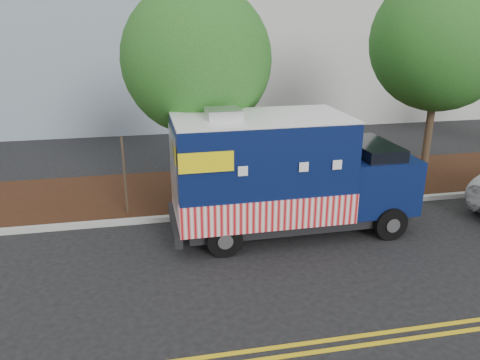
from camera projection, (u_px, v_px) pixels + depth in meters
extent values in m
plane|color=black|center=(233.00, 237.00, 12.35)|extent=(120.00, 120.00, 0.00)
cube|color=#9E9E99|center=(225.00, 214.00, 13.62)|extent=(120.00, 0.18, 0.15)
cube|color=black|center=(214.00, 189.00, 15.56)|extent=(120.00, 4.00, 0.15)
cube|color=gold|center=(280.00, 347.00, 8.23)|extent=(120.00, 0.10, 0.01)
cube|color=gold|center=(284.00, 356.00, 7.99)|extent=(120.00, 0.10, 0.01)
cylinder|color=#38281C|center=(199.00, 152.00, 14.18)|extent=(0.26, 0.26, 3.27)
sphere|color=#18581B|center=(197.00, 60.00, 13.29)|extent=(4.28, 4.28, 4.28)
cylinder|color=#38281C|center=(429.00, 129.00, 16.31)|extent=(0.26, 0.26, 3.60)
sphere|color=#18581B|center=(441.00, 41.00, 15.34)|extent=(4.61, 4.61, 4.61)
cube|color=#473828|center=(125.00, 178.00, 13.17)|extent=(0.06, 0.06, 2.40)
cube|color=black|center=(293.00, 214.00, 12.66)|extent=(5.86, 2.05, 0.29)
cube|color=#091542|center=(260.00, 166.00, 12.00)|extent=(4.41, 2.45, 2.50)
cube|color=red|center=(260.00, 198.00, 12.29)|extent=(4.45, 2.51, 0.78)
cube|color=white|center=(261.00, 117.00, 11.58)|extent=(4.41, 2.45, 0.06)
cube|color=#B7B7BA|center=(224.00, 113.00, 11.35)|extent=(0.84, 0.84, 0.23)
cube|color=#091542|center=(370.00, 179.00, 12.81)|extent=(1.90, 2.26, 1.46)
cube|color=black|center=(371.00, 154.00, 12.57)|extent=(1.07, 2.04, 0.68)
cube|color=black|center=(400.00, 193.00, 13.16)|extent=(0.11, 2.08, 0.31)
cube|color=black|center=(175.00, 224.00, 12.02)|extent=(0.22, 2.35, 0.29)
cube|color=#B7B7BA|center=(174.00, 170.00, 11.54)|extent=(0.06, 1.88, 1.98)
cube|color=#B7B7BA|center=(260.00, 151.00, 13.19)|extent=(1.88, 0.06, 1.15)
cube|color=yellow|center=(206.00, 162.00, 10.36)|extent=(1.25, 0.04, 0.47)
cube|color=yellow|center=(193.00, 136.00, 12.65)|extent=(1.25, 0.04, 0.47)
cylinder|color=black|center=(390.00, 223.00, 12.14)|extent=(0.88, 0.30, 0.88)
cylinder|color=black|center=(354.00, 194.00, 14.10)|extent=(0.88, 0.30, 0.88)
cylinder|color=black|center=(224.00, 239.00, 11.27)|extent=(0.88, 0.30, 0.88)
cylinder|color=black|center=(211.00, 206.00, 13.23)|extent=(0.88, 0.30, 0.88)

